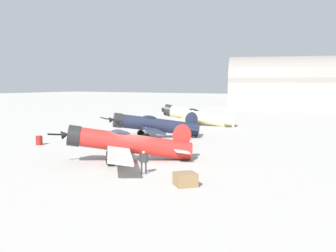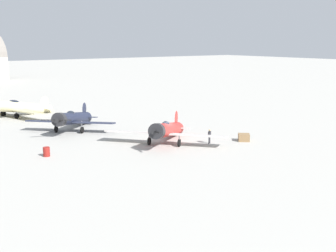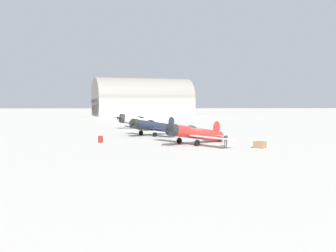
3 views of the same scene
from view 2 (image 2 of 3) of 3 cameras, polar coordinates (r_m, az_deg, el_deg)
ground_plane at (r=48.69m, az=0.00°, el=-2.08°), size 400.00×400.00×0.00m
airplane_foreground at (r=47.90m, az=-0.15°, el=-0.53°), size 10.06×11.28×3.03m
airplane_mid_apron at (r=55.65m, az=-12.13°, el=0.92°), size 9.63×9.41×2.99m
airplane_far_line at (r=68.46m, az=-18.70°, el=2.26°), size 11.45×13.19×3.52m
ground_crew_mechanic at (r=48.05m, az=5.32°, el=-1.14°), size 0.54×0.40×1.58m
equipment_crate at (r=49.89m, az=9.66°, el=-1.45°), size 1.71×1.71×0.79m
fuel_drum at (r=44.31m, az=-15.25°, el=-3.19°), size 0.68×0.68×0.90m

